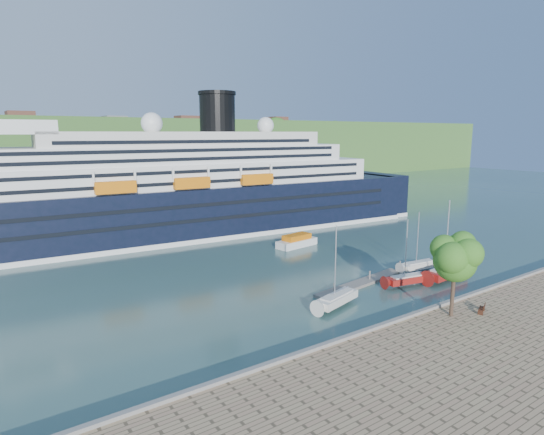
{
  "coord_description": "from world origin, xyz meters",
  "views": [
    {
      "loc": [
        -37.63,
        -27.58,
        19.15
      ],
      "look_at": [
        2.18,
        30.0,
        6.04
      ],
      "focal_mm": 30.0,
      "sensor_mm": 36.0,
      "label": 1
    }
  ],
  "objects": [
    {
      "name": "far_hillside",
      "position": [
        0.0,
        145.0,
        12.0
      ],
      "size": [
        400.0,
        50.0,
        24.0
      ],
      "primitive_type": "cube",
      "color": "#356327",
      "rests_on": "ground"
    },
    {
      "name": "sailboat_red",
      "position": [
        7.88,
        8.02,
        4.12
      ],
      "size": [
        6.6,
        2.97,
        8.24
      ],
      "primitive_type": null,
      "rotation": [
        0.0,
        0.0,
        -0.19
      ],
      "color": "maroon",
      "rests_on": "ground"
    },
    {
      "name": "promenade_tree",
      "position": [
        1.83,
        -2.31,
        5.66
      ],
      "size": [
        5.62,
        5.62,
        9.31
      ],
      "primitive_type": null,
      "color": "#295C18",
      "rests_on": "promenade"
    },
    {
      "name": "sailboat_extra",
      "position": [
        13.96,
        6.52,
        5.11
      ],
      "size": [
        8.01,
        2.56,
        10.22
      ],
      "primitive_type": null,
      "rotation": [
        0.0,
        0.0,
        0.05
      ],
      "color": "maroon",
      "rests_on": "ground"
    },
    {
      "name": "quay_coping",
      "position": [
        0.0,
        -0.2,
        1.15
      ],
      "size": [
        220.0,
        0.5,
        0.3
      ],
      "primitive_type": "cube",
      "color": "slate",
      "rests_on": "promenade"
    },
    {
      "name": "ground",
      "position": [
        0.0,
        0.0,
        0.0
      ],
      "size": [
        400.0,
        400.0,
        0.0
      ],
      "primitive_type": "plane",
      "color": "#294A48",
      "rests_on": "ground"
    },
    {
      "name": "sailboat_white_near",
      "position": [
        -4.33,
        7.86,
        4.45
      ],
      "size": [
        7.15,
        3.63,
        8.91
      ],
      "primitive_type": null,
      "rotation": [
        0.0,
        0.0,
        0.26
      ],
      "color": "silver",
      "rests_on": "ground"
    },
    {
      "name": "park_bench",
      "position": [
        4.97,
        -3.67,
        1.5
      ],
      "size": [
        1.68,
        1.22,
        1.0
      ],
      "primitive_type": null,
      "rotation": [
        0.0,
        0.0,
        0.42
      ],
      "color": "#412012",
      "rests_on": "promenade"
    },
    {
      "name": "tender_launch",
      "position": [
        8.72,
        32.03,
        1.06
      ],
      "size": [
        7.95,
        3.64,
        2.12
      ],
      "primitive_type": null,
      "rotation": [
        0.0,
        0.0,
        0.14
      ],
      "color": "orange",
      "rests_on": "ground"
    },
    {
      "name": "floating_pontoon",
      "position": [
        3.4,
        11.65,
        0.18
      ],
      "size": [
        16.04,
        3.95,
        0.35
      ],
      "primitive_type": null,
      "rotation": [
        0.0,
        0.0,
        0.13
      ],
      "color": "gray",
      "rests_on": "ground"
    },
    {
      "name": "cruise_ship",
      "position": [
        -8.54,
        51.9,
        13.44
      ],
      "size": [
        120.66,
        26.79,
        26.87
      ],
      "primitive_type": null,
      "rotation": [
        0.0,
        0.0,
        -0.08
      ],
      "color": "black",
      "rests_on": "ground"
    },
    {
      "name": "sailboat_white_far",
      "position": [
        14.23,
        11.24,
        4.03
      ],
      "size": [
        6.4,
        2.45,
        8.06
      ],
      "primitive_type": null,
      "rotation": [
        0.0,
        0.0,
        -0.12
      ],
      "color": "silver",
      "rests_on": "ground"
    }
  ]
}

